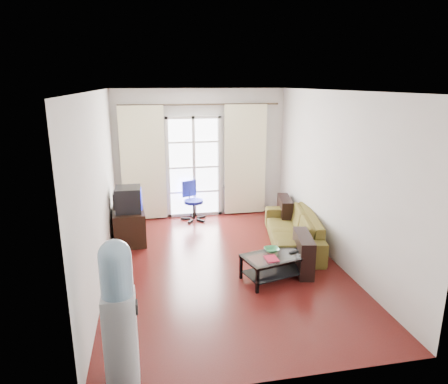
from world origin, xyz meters
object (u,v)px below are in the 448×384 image
object	(u,v)px
sofa	(293,229)
water_cooler	(119,312)
coffee_table	(275,264)
crt_tv	(127,199)
tv_stand	(129,226)
task_chair	(193,209)

from	to	relation	value
sofa	water_cooler	bearing A→B (deg)	-32.37
sofa	coffee_table	world-z (taller)	sofa
water_cooler	crt_tv	bearing A→B (deg)	90.11
sofa	tv_stand	size ratio (longest dim) A/B	2.59
coffee_table	task_chair	size ratio (longest dim) A/B	1.27
coffee_table	water_cooler	bearing A→B (deg)	-139.96
crt_tv	task_chair	size ratio (longest dim) A/B	0.59
crt_tv	water_cooler	distance (m)	3.59
crt_tv	water_cooler	size ratio (longest dim) A/B	0.33
coffee_table	task_chair	distance (m)	3.00
coffee_table	crt_tv	xyz separation A→B (m)	(-2.15, 1.84, 0.58)
tv_stand	task_chair	bearing A→B (deg)	33.69
coffee_table	task_chair	xyz separation A→B (m)	(-0.87, 2.87, -0.00)
sofa	tv_stand	world-z (taller)	tv_stand
coffee_table	sofa	bearing A→B (deg)	59.12
coffee_table	tv_stand	size ratio (longest dim) A/B	1.27
task_chair	water_cooler	distance (m)	4.81
sofa	water_cooler	distance (m)	4.08
tv_stand	water_cooler	xyz separation A→B (m)	(0.06, -3.64, 0.48)
task_chair	water_cooler	bearing A→B (deg)	-128.29
task_chair	sofa	bearing A→B (deg)	-70.49
crt_tv	task_chair	xyz separation A→B (m)	(1.28, 1.04, -0.58)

